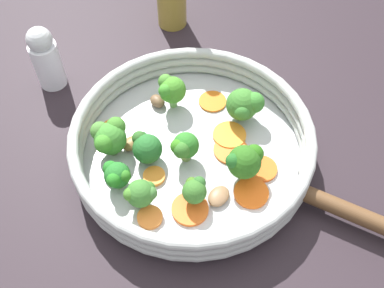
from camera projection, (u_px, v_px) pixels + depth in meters
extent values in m
plane|color=#281F24|center=(192.00, 156.00, 0.62)|extent=(4.00, 4.00, 0.00)
cylinder|color=#B2B5B7|center=(192.00, 153.00, 0.61)|extent=(0.30, 0.30, 0.01)
torus|color=#B0B3B0|center=(192.00, 147.00, 0.60)|extent=(0.32, 0.32, 0.01)
torus|color=#B0B3B0|center=(192.00, 141.00, 0.59)|extent=(0.32, 0.32, 0.01)
torus|color=#B0B3B0|center=(192.00, 134.00, 0.58)|extent=(0.32, 0.32, 0.01)
sphere|color=#B5B5BB|center=(283.00, 212.00, 0.55)|extent=(0.01, 0.01, 0.01)
sphere|color=#B6B8B9|center=(301.00, 171.00, 0.58)|extent=(0.01, 0.01, 0.01)
cylinder|color=orange|center=(150.00, 217.00, 0.54)|extent=(0.04, 0.04, 0.01)
cylinder|color=orange|center=(229.00, 135.00, 0.62)|extent=(0.05, 0.05, 0.01)
cylinder|color=orange|center=(213.00, 101.00, 0.66)|extent=(0.04, 0.04, 0.00)
cylinder|color=orange|center=(113.00, 128.00, 0.63)|extent=(0.04, 0.04, 0.00)
cylinder|color=#DD5D1E|center=(190.00, 209.00, 0.55)|extent=(0.06, 0.06, 0.01)
cylinder|color=orange|center=(231.00, 150.00, 0.60)|extent=(0.06, 0.06, 0.00)
cylinder|color=#DE5C1A|center=(262.00, 169.00, 0.59)|extent=(0.05, 0.05, 0.00)
cylinder|color=orange|center=(251.00, 193.00, 0.56)|extent=(0.06, 0.06, 0.01)
cylinder|color=orange|center=(154.00, 176.00, 0.58)|extent=(0.03, 0.03, 0.01)
cylinder|color=#67864C|center=(113.00, 148.00, 0.60)|extent=(0.01, 0.01, 0.02)
sphere|color=#3A7D2C|center=(110.00, 139.00, 0.58)|extent=(0.04, 0.04, 0.04)
sphere|color=#3D7B28|center=(116.00, 127.00, 0.58)|extent=(0.03, 0.03, 0.03)
sphere|color=#398025|center=(104.00, 144.00, 0.57)|extent=(0.02, 0.02, 0.02)
sphere|color=#437930|center=(100.00, 131.00, 0.58)|extent=(0.03, 0.03, 0.03)
cylinder|color=#70A658|center=(173.00, 100.00, 0.65)|extent=(0.01, 0.01, 0.02)
sphere|color=#3F8425|center=(173.00, 90.00, 0.63)|extent=(0.04, 0.04, 0.04)
sphere|color=#437F2D|center=(166.00, 82.00, 0.63)|extent=(0.02, 0.02, 0.02)
sphere|color=#388220|center=(167.00, 95.00, 0.62)|extent=(0.02, 0.02, 0.02)
sphere|color=#3A8728|center=(165.00, 91.00, 0.62)|extent=(0.02, 0.02, 0.02)
cylinder|color=#7DA970|center=(243.00, 172.00, 0.57)|extent=(0.01, 0.01, 0.02)
sphere|color=#285E19|center=(244.00, 162.00, 0.55)|extent=(0.04, 0.04, 0.04)
sphere|color=#266014|center=(254.00, 154.00, 0.56)|extent=(0.02, 0.02, 0.02)
sphere|color=#215D20|center=(233.00, 161.00, 0.55)|extent=(0.02, 0.02, 0.02)
cylinder|color=#6D9A58|center=(148.00, 154.00, 0.59)|extent=(0.01, 0.01, 0.01)
sphere|color=#236127|center=(147.00, 147.00, 0.58)|extent=(0.04, 0.04, 0.04)
sphere|color=#226123|center=(141.00, 139.00, 0.59)|extent=(0.02, 0.02, 0.02)
sphere|color=#2D5C23|center=(139.00, 138.00, 0.58)|extent=(0.02, 0.02, 0.02)
cylinder|color=olive|center=(186.00, 154.00, 0.59)|extent=(0.01, 0.01, 0.02)
sphere|color=#2A7023|center=(186.00, 145.00, 0.58)|extent=(0.03, 0.03, 0.03)
sphere|color=#276F2D|center=(180.00, 150.00, 0.57)|extent=(0.02, 0.02, 0.02)
sphere|color=#336C25|center=(182.00, 150.00, 0.56)|extent=(0.02, 0.02, 0.02)
sphere|color=#32741A|center=(178.00, 146.00, 0.57)|extent=(0.02, 0.02, 0.02)
cylinder|color=#73A055|center=(241.00, 114.00, 0.63)|extent=(0.01, 0.01, 0.02)
sphere|color=#367228|center=(242.00, 104.00, 0.62)|extent=(0.04, 0.04, 0.04)
sphere|color=#36782D|center=(242.00, 112.00, 0.61)|extent=(0.02, 0.02, 0.02)
sphere|color=#36792B|center=(254.00, 103.00, 0.61)|extent=(0.03, 0.03, 0.03)
cylinder|color=#7DA555|center=(142.00, 201.00, 0.55)|extent=(0.01, 0.01, 0.02)
sphere|color=#376E2A|center=(140.00, 193.00, 0.54)|extent=(0.03, 0.03, 0.03)
sphere|color=#3D7526|center=(130.00, 194.00, 0.53)|extent=(0.02, 0.02, 0.02)
sphere|color=#3D7032|center=(150.00, 193.00, 0.53)|extent=(0.02, 0.02, 0.02)
sphere|color=#366C25|center=(149.00, 188.00, 0.54)|extent=(0.02, 0.02, 0.02)
cylinder|color=#6C8C52|center=(194.00, 199.00, 0.55)|extent=(0.01, 0.01, 0.02)
sphere|color=#346826|center=(194.00, 192.00, 0.54)|extent=(0.03, 0.03, 0.03)
sphere|color=#2B5F25|center=(199.00, 183.00, 0.54)|extent=(0.02, 0.02, 0.02)
sphere|color=#3B661E|center=(192.00, 183.00, 0.54)|extent=(0.02, 0.02, 0.02)
cylinder|color=#7FAD60|center=(119.00, 182.00, 0.57)|extent=(0.01, 0.01, 0.01)
sphere|color=#236A25|center=(117.00, 175.00, 0.56)|extent=(0.03, 0.03, 0.03)
sphere|color=#2A6B1D|center=(125.00, 176.00, 0.55)|extent=(0.02, 0.02, 0.02)
sphere|color=#206D21|center=(110.00, 168.00, 0.56)|extent=(0.02, 0.02, 0.02)
sphere|color=#23731E|center=(114.00, 180.00, 0.54)|extent=(0.02, 0.02, 0.02)
ellipsoid|color=olive|center=(132.00, 143.00, 0.61)|extent=(0.03, 0.03, 0.01)
ellipsoid|color=brown|center=(157.00, 101.00, 0.65)|extent=(0.03, 0.03, 0.01)
ellipsoid|color=#876343|center=(219.00, 196.00, 0.56)|extent=(0.04, 0.04, 0.01)
cylinder|color=white|center=(48.00, 65.00, 0.67)|extent=(0.04, 0.04, 0.07)
sphere|color=silver|center=(39.00, 40.00, 0.63)|extent=(0.04, 0.04, 0.04)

